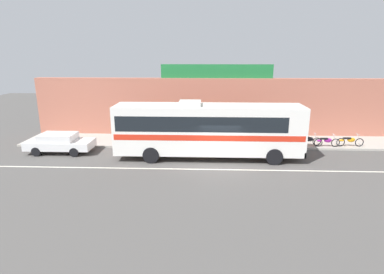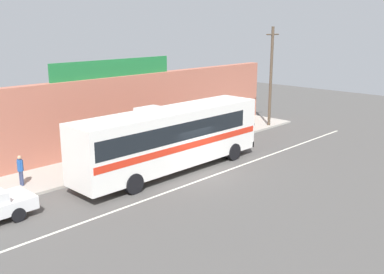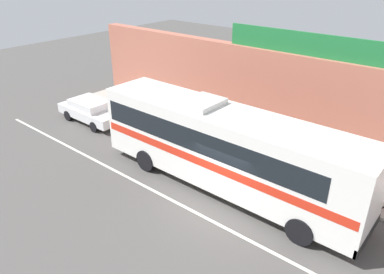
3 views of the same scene
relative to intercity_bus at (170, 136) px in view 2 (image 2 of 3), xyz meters
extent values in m
plane|color=#4F4C49|center=(0.80, -1.39, -2.07)|extent=(70.00, 70.00, 0.00)
cube|color=#A8A399|center=(0.80, 3.81, -2.00)|extent=(30.00, 3.60, 0.14)
cube|color=#B26651|center=(0.80, 5.96, 0.33)|extent=(30.00, 0.70, 4.80)
cube|color=#1E7538|center=(0.77, 5.96, 3.28)|extent=(9.05, 0.12, 1.10)
cube|color=silver|center=(0.80, -2.19, -2.06)|extent=(30.00, 0.14, 0.01)
cube|color=white|center=(0.09, 0.00, -0.07)|extent=(12.10, 2.46, 3.10)
cube|color=black|center=(-0.40, 0.00, 0.48)|extent=(10.65, 2.48, 0.96)
cube|color=red|center=(0.09, 0.00, -0.37)|extent=(11.86, 2.48, 0.36)
cube|color=black|center=(6.11, 0.00, 0.38)|extent=(0.04, 2.22, 1.40)
cube|color=black|center=(6.10, 0.00, -1.44)|extent=(0.12, 2.46, 0.36)
cube|color=silver|center=(-1.12, 0.00, 1.60)|extent=(1.40, 1.72, 0.24)
cylinder|color=black|center=(4.20, 1.14, -1.55)|extent=(1.04, 0.32, 1.04)
cylinder|color=black|center=(4.20, -1.14, -1.55)|extent=(1.04, 0.32, 1.04)
cylinder|color=black|center=(-3.54, 1.14, -1.55)|extent=(1.04, 0.32, 1.04)
cylinder|color=black|center=(-3.54, -1.14, -1.55)|extent=(1.04, 0.32, 1.04)
cylinder|color=black|center=(-8.93, 1.57, -1.76)|extent=(0.62, 0.20, 0.62)
cylinder|color=black|center=(-8.93, -0.15, -1.76)|extent=(0.62, 0.20, 0.62)
cylinder|color=brown|center=(13.24, 2.46, 1.95)|extent=(0.22, 0.22, 7.76)
cylinder|color=brown|center=(13.24, 2.46, 5.23)|extent=(1.60, 0.10, 0.10)
torus|color=black|center=(8.14, 2.71, -1.62)|extent=(0.62, 0.06, 0.62)
torus|color=black|center=(6.93, 2.71, -1.62)|extent=(0.62, 0.06, 0.62)
cylinder|color=silver|center=(8.06, 2.71, -1.32)|extent=(0.34, 0.04, 0.65)
cylinder|color=silver|center=(7.96, 2.71, -1.00)|extent=(0.03, 0.56, 0.03)
ellipsoid|color=black|center=(7.60, 2.71, -1.44)|extent=(0.56, 0.22, 0.34)
cube|color=black|center=(7.32, 2.71, -1.32)|extent=(0.52, 0.20, 0.10)
ellipsoid|color=black|center=(6.99, 2.71, -1.48)|extent=(0.36, 0.14, 0.16)
torus|color=black|center=(5.79, 2.53, -1.62)|extent=(0.62, 0.06, 0.62)
torus|color=black|center=(4.45, 2.53, -1.62)|extent=(0.62, 0.06, 0.62)
cylinder|color=silver|center=(5.71, 2.53, -1.32)|extent=(0.34, 0.04, 0.65)
cylinder|color=silver|center=(5.61, 2.53, -1.00)|extent=(0.03, 0.56, 0.03)
ellipsoid|color=#237F38|center=(5.19, 2.53, -1.44)|extent=(0.56, 0.22, 0.34)
cube|color=black|center=(4.88, 2.53, -1.32)|extent=(0.52, 0.20, 0.10)
ellipsoid|color=#237F38|center=(4.51, 2.53, -1.48)|extent=(0.36, 0.14, 0.16)
torus|color=black|center=(9.39, 2.44, -1.62)|extent=(0.62, 0.06, 0.62)
torus|color=black|center=(8.14, 2.44, -1.62)|extent=(0.62, 0.06, 0.62)
cylinder|color=silver|center=(9.31, 2.44, -1.32)|extent=(0.34, 0.04, 0.65)
cylinder|color=silver|center=(9.21, 2.44, -1.00)|extent=(0.03, 0.56, 0.03)
ellipsoid|color=#991E8C|center=(8.83, 2.44, -1.44)|extent=(0.56, 0.22, 0.34)
cube|color=black|center=(8.54, 2.44, -1.32)|extent=(0.52, 0.20, 0.10)
ellipsoid|color=#991E8C|center=(8.20, 2.44, -1.48)|extent=(0.36, 0.14, 0.16)
torus|color=black|center=(11.17, 2.61, -1.62)|extent=(0.62, 0.06, 0.62)
torus|color=black|center=(9.83, 2.61, -1.62)|extent=(0.62, 0.06, 0.62)
cylinder|color=silver|center=(11.09, 2.61, -1.32)|extent=(0.34, 0.04, 0.65)
cylinder|color=silver|center=(10.99, 2.61, -1.00)|extent=(0.03, 0.56, 0.03)
ellipsoid|color=orange|center=(10.57, 2.61, -1.44)|extent=(0.56, 0.22, 0.34)
cube|color=black|center=(10.26, 2.61, -1.32)|extent=(0.52, 0.20, 0.10)
ellipsoid|color=orange|center=(9.89, 2.61, -1.48)|extent=(0.36, 0.14, 0.16)
cylinder|color=brown|center=(0.95, 4.11, -1.51)|extent=(0.13, 0.13, 0.83)
cylinder|color=brown|center=(0.95, 3.93, -1.51)|extent=(0.13, 0.13, 0.83)
cylinder|color=gold|center=(0.95, 4.02, -0.79)|extent=(0.30, 0.30, 0.62)
sphere|color=tan|center=(0.95, 4.02, -0.34)|extent=(0.22, 0.22, 0.22)
cylinder|color=gold|center=(0.95, 4.22, -0.76)|extent=(0.08, 0.08, 0.57)
cylinder|color=gold|center=(0.95, 3.82, -0.76)|extent=(0.08, 0.08, 0.57)
cylinder|color=navy|center=(-6.98, 3.67, -1.55)|extent=(0.13, 0.13, 0.76)
cylinder|color=navy|center=(-6.98, 3.49, -1.55)|extent=(0.13, 0.13, 0.76)
cylinder|color=#23519E|center=(-6.98, 3.58, -0.88)|extent=(0.30, 0.30, 0.57)
sphere|color=tan|center=(-6.98, 3.58, -0.46)|extent=(0.21, 0.21, 0.21)
cylinder|color=#23519E|center=(-6.98, 3.78, -0.85)|extent=(0.08, 0.08, 0.52)
cylinder|color=#23519E|center=(-6.98, 3.38, -0.85)|extent=(0.08, 0.08, 0.52)
camera|label=1|loc=(-0.17, -19.91, 4.71)|focal=29.34mm
camera|label=2|loc=(-16.24, -17.36, 6.01)|focal=41.52mm
camera|label=3|loc=(7.79, -11.32, 7.08)|focal=34.47mm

